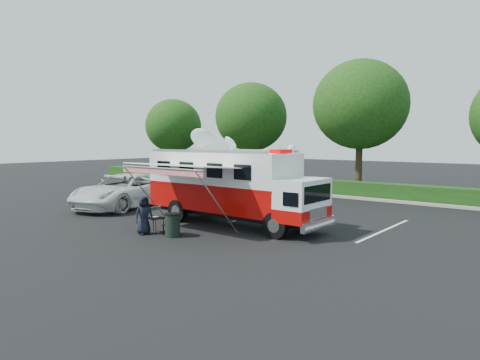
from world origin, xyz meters
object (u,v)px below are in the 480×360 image
object	(u,v)px
command_truck	(231,185)
white_suv	(126,207)
folding_table	(154,218)
trash_bin	(173,225)

from	to	relation	value
command_truck	white_suv	xyz separation A→B (m)	(-7.57, 0.08, -1.71)
folding_table	trash_bin	bearing A→B (deg)	0.18
command_truck	white_suv	size ratio (longest dim) A/B	1.28
trash_bin	white_suv	bearing A→B (deg)	156.15
folding_table	trash_bin	size ratio (longest dim) A/B	0.95
white_suv	trash_bin	size ratio (longest dim) A/B	7.29
white_suv	folding_table	world-z (taller)	white_suv
white_suv	command_truck	bearing A→B (deg)	-13.70
command_truck	white_suv	bearing A→B (deg)	179.42
command_truck	folding_table	world-z (taller)	command_truck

